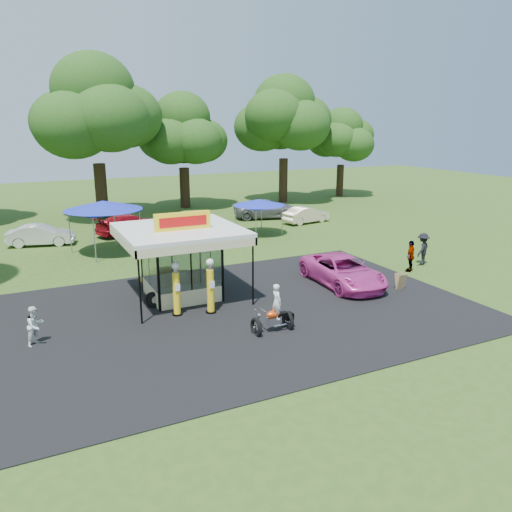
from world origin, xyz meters
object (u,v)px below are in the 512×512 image
object	(u,v)px
spectator_west	(35,326)
tent_east	(259,203)
a_frame_sign	(400,282)
bg_car_e	(306,215)
gas_pump_left	(176,290)
pink_sedan	(343,271)
kiosk_car	(169,275)
bg_car_b	(130,224)
gas_station_kiosk	(181,261)
spectator_east_a	(423,249)
motorcycle	(275,313)
bg_car_a	(41,235)
bg_car_d	(267,209)
spectator_east_b	(411,256)
bg_car_c	(194,224)
tent_west	(103,206)
gas_pump_right	(210,287)

from	to	relation	value
spectator_west	tent_east	size ratio (longest dim) A/B	0.40
a_frame_sign	bg_car_e	xyz separation A→B (m)	(4.77, 16.76, 0.25)
gas_pump_left	pink_sedan	distance (m)	8.90
kiosk_car	bg_car_b	xyz separation A→B (m)	(0.79, 12.86, 0.27)
tent_east	bg_car_b	bearing A→B (deg)	152.87
a_frame_sign	tent_east	xyz separation A→B (m)	(-0.75, 14.44, 1.98)
gas_station_kiosk	a_frame_sign	bearing A→B (deg)	-20.44
spectator_east_a	tent_east	xyz separation A→B (m)	(-5.01, 11.47, 1.46)
a_frame_sign	motorcycle	bearing A→B (deg)	-167.07
bg_car_a	a_frame_sign	bearing A→B (deg)	-125.47
bg_car_b	tent_east	distance (m)	9.77
bg_car_d	gas_pump_left	bearing A→B (deg)	158.10
gas_pump_left	spectator_east_b	distance (m)	13.74
motorcycle	pink_sedan	bearing A→B (deg)	30.33
spectator_east_a	bg_car_c	xyz separation A→B (m)	(-9.31, 13.55, -0.11)
tent_east	tent_west	bearing A→B (deg)	-176.99
spectator_west	bg_car_b	bearing A→B (deg)	25.82
gas_pump_left	bg_car_b	distance (m)	17.39
tent_west	tent_east	bearing A→B (deg)	3.01
gas_station_kiosk	tent_west	xyz separation A→B (m)	(-1.79, 10.09, 1.27)
spectator_east_b	pink_sedan	bearing A→B (deg)	-29.48
bg_car_a	bg_car_b	bearing A→B (deg)	-68.11
pink_sedan	bg_car_a	distance (m)	20.89
gas_station_kiosk	pink_sedan	world-z (taller)	gas_station_kiosk
a_frame_sign	bg_car_e	size ratio (longest dim) A/B	0.20
gas_pump_right	spectator_east_b	xyz separation A→B (m)	(12.31, 1.08, -0.30)
gas_station_kiosk	spectator_west	world-z (taller)	gas_station_kiosk
spectator_west	spectator_east_b	xyz separation A→B (m)	(19.35, 1.21, 0.13)
kiosk_car	tent_east	world-z (taller)	tent_east
gas_station_kiosk	a_frame_sign	distance (m)	10.88
spectator_west	bg_car_e	distance (m)	26.60
a_frame_sign	spectator_east_a	distance (m)	5.22
bg_car_a	tent_east	xyz separation A→B (m)	(14.77, -3.50, 1.69)
bg_car_e	tent_east	world-z (taller)	tent_east
a_frame_sign	pink_sedan	world-z (taller)	pink_sedan
bg_car_b	gas_pump_left	bearing A→B (deg)	152.84
spectator_west	bg_car_c	distance (m)	19.37
kiosk_car	bg_car_e	xyz separation A→B (m)	(14.88, 10.78, 0.20)
bg_car_b	spectator_east_a	bearing A→B (deg)	-160.90
spectator_east_b	bg_car_d	distance (m)	17.96
spectator_east_b	motorcycle	bearing A→B (deg)	-13.10
bg_car_e	tent_east	distance (m)	6.23
bg_car_c	tent_west	size ratio (longest dim) A/B	1.02
gas_station_kiosk	gas_pump_left	distance (m)	2.50
gas_pump_right	spectator_east_a	world-z (taller)	gas_pump_right
pink_sedan	bg_car_e	size ratio (longest dim) A/B	1.32
pink_sedan	bg_car_d	distance (m)	19.01
bg_car_b	tent_east	world-z (taller)	tent_east
a_frame_sign	bg_car_a	world-z (taller)	bg_car_a
a_frame_sign	bg_car_a	size ratio (longest dim) A/B	0.19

